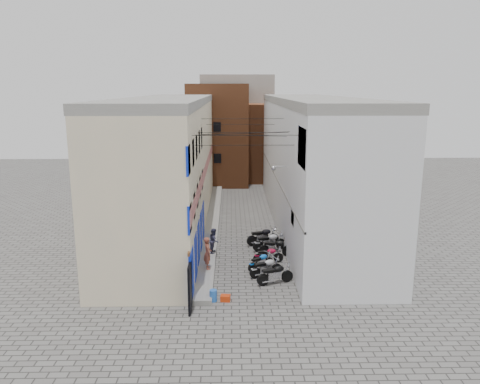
{
  "coord_description": "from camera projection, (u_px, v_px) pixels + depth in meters",
  "views": [
    {
      "loc": [
        -0.7,
        -19.49,
        9.65
      ],
      "look_at": [
        -0.13,
        10.16,
        3.0
      ],
      "focal_mm": 35.0,
      "sensor_mm": 36.0,
      "label": 1
    }
  ],
  "objects": [
    {
      "name": "motorcycle_a",
      "position": [
        275.0,
        273.0,
        23.38
      ],
      "size": [
        2.04,
        1.22,
        1.13
      ],
      "primitive_type": null,
      "rotation": [
        0.0,
        0.0,
        -1.23
      ],
      "color": "black",
      "rests_on": "ground"
    },
    {
      "name": "red_crate",
      "position": [
        225.0,
        298.0,
        21.58
      ],
      "size": [
        0.48,
        0.38,
        0.28
      ],
      "primitive_type": "cube",
      "rotation": [
        0.0,
        0.0,
        -0.11
      ],
      "color": "red",
      "rests_on": "ground"
    },
    {
      "name": "building_far_brick_left",
      "position": [
        218.0,
        134.0,
        47.33
      ],
      "size": [
        6.0,
        6.0,
        10.0
      ],
      "primitive_type": "cube",
      "color": "brown",
      "rests_on": "ground"
    },
    {
      "name": "motorcycle_f",
      "position": [
        269.0,
        241.0,
        28.19
      ],
      "size": [
        2.2,
        1.25,
        1.22
      ],
      "primitive_type": null,
      "rotation": [
        0.0,
        0.0,
        -1.27
      ],
      "color": "#9A9B9E",
      "rests_on": "ground"
    },
    {
      "name": "building_far_brick_right",
      "position": [
        266.0,
        142.0,
        49.59
      ],
      "size": [
        5.0,
        6.0,
        8.0
      ],
      "primitive_type": "cube",
      "color": "brown",
      "rests_on": "ground"
    },
    {
      "name": "water_jug_near",
      "position": [
        213.0,
        296.0,
        21.55
      ],
      "size": [
        0.37,
        0.37,
        0.47
      ],
      "primitive_type": "cylinder",
      "rotation": [
        0.0,
        0.0,
        -0.27
      ],
      "color": "blue",
      "rests_on": "ground"
    },
    {
      "name": "building_far_concrete",
      "position": [
        237.0,
        125.0,
        53.11
      ],
      "size": [
        8.0,
        5.0,
        11.0
      ],
      "primitive_type": "cube",
      "color": "gray",
      "rests_on": "ground"
    },
    {
      "name": "building_right",
      "position": [
        312.0,
        162.0,
        32.93
      ],
      "size": [
        5.94,
        26.0,
        9.0
      ],
      "color": "silver",
      "rests_on": "ground"
    },
    {
      "name": "motorcycle_c",
      "position": [
        261.0,
        261.0,
        25.25
      ],
      "size": [
        1.68,
        1.48,
        0.99
      ],
      "primitive_type": null,
      "rotation": [
        0.0,
        0.0,
        -0.91
      ],
      "color": "blue",
      "rests_on": "ground"
    },
    {
      "name": "water_jug_far",
      "position": [
        213.0,
        296.0,
        21.54
      ],
      "size": [
        0.39,
        0.39,
        0.54
      ],
      "primitive_type": "cylinder",
      "rotation": [
        0.0,
        0.0,
        0.12
      ],
      "color": "blue",
      "rests_on": "ground"
    },
    {
      "name": "far_shopfront",
      "position": [
        238.0,
        176.0,
        45.46
      ],
      "size": [
        2.0,
        0.3,
        2.4
      ],
      "primitive_type": "cube",
      "color": "black",
      "rests_on": "ground"
    },
    {
      "name": "building_left",
      "position": [
        170.0,
        163.0,
        32.7
      ],
      "size": [
        5.1,
        27.0,
        9.0
      ],
      "color": "beige",
      "rests_on": "ground"
    },
    {
      "name": "motorcycle_d",
      "position": [
        268.0,
        254.0,
        26.21
      ],
      "size": [
        1.78,
        0.78,
        1.0
      ],
      "primitive_type": null,
      "rotation": [
        0.0,
        0.0,
        -1.43
      ],
      "color": "#B10C32",
      "rests_on": "ground"
    },
    {
      "name": "ground",
      "position": [
        247.0,
        306.0,
        21.14
      ],
      "size": [
        90.0,
        90.0,
        0.0
      ],
      "primitive_type": "plane",
      "color": "#5B5855",
      "rests_on": "ground"
    },
    {
      "name": "person_a",
      "position": [
        208.0,
        253.0,
        24.65
      ],
      "size": [
        0.51,
        0.69,
        1.73
      ],
      "primitive_type": "imported",
      "rotation": [
        0.0,
        0.0,
        1.74
      ],
      "color": "brown",
      "rests_on": "plinth"
    },
    {
      "name": "person_b",
      "position": [
        214.0,
        240.0,
        27.1
      ],
      "size": [
        0.65,
        0.78,
        1.45
      ],
      "primitive_type": "imported",
      "rotation": [
        0.0,
        0.0,
        1.41
      ],
      "color": "#2E2E45",
      "rests_on": "plinth"
    },
    {
      "name": "plinth",
      "position": [
        213.0,
        222.0,
        33.76
      ],
      "size": [
        0.9,
        26.0,
        0.25
      ],
      "primitive_type": "cube",
      "color": "gray",
      "rests_on": "ground"
    },
    {
      "name": "motorcycle_e",
      "position": [
        276.0,
        246.0,
        27.3
      ],
      "size": [
        2.02,
        0.84,
        1.14
      ],
      "primitive_type": null,
      "rotation": [
        0.0,
        0.0,
        -1.69
      ],
      "color": "black",
      "rests_on": "ground"
    },
    {
      "name": "overhead_wires",
      "position": [
        243.0,
        132.0,
        27.04
      ],
      "size": [
        5.8,
        13.02,
        1.32
      ],
      "color": "black",
      "rests_on": "ground"
    },
    {
      "name": "motorcycle_b",
      "position": [
        266.0,
        266.0,
        24.33
      ],
      "size": [
        1.94,
        1.31,
        1.08
      ],
      "primitive_type": null,
      "rotation": [
        0.0,
        0.0,
        -1.14
      ],
      "color": "silver",
      "rests_on": "ground"
    },
    {
      "name": "motorcycle_g",
      "position": [
        263.0,
        235.0,
        29.2
      ],
      "size": [
        2.2,
        1.24,
        1.21
      ],
      "primitive_type": null,
      "rotation": [
        0.0,
        0.0,
        -1.28
      ],
      "color": "black",
      "rests_on": "ground"
    }
  ]
}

